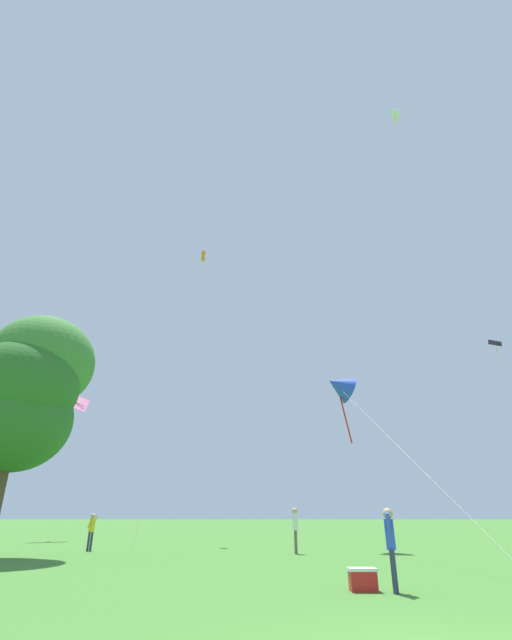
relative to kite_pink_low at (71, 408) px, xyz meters
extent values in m
cube|color=pink|center=(0.04, 0.10, 0.57)|extent=(2.07, 2.00, 1.78)
cylinder|color=#3F382D|center=(0.04, 0.10, 0.57)|extent=(1.74, 0.25, 0.82)
cylinder|color=yellow|center=(-0.01, 0.24, -1.25)|extent=(0.24, 0.41, 2.22)
cylinder|color=silver|center=(-1.13, -5.20, -4.15)|extent=(2.37, 10.61, 9.14)
cube|color=black|center=(36.06, 6.74, 7.59)|extent=(1.42, 0.85, 1.02)
cylinder|color=#3F382D|center=(36.06, 6.74, 7.59)|extent=(0.82, 0.61, 0.51)
cylinder|color=yellow|center=(36.12, 6.66, 6.34)|extent=(0.19, 0.23, 1.67)
cone|color=blue|center=(18.23, -9.18, -0.86)|extent=(2.00, 1.83, 1.85)
cylinder|color=red|center=(18.41, -9.32, -2.69)|extent=(0.47, 0.40, 2.45)
cylinder|color=silver|center=(19.20, -15.11, -4.86)|extent=(1.95, 11.88, 7.73)
cone|color=white|center=(24.20, -7.85, 20.78)|extent=(1.39, 1.33, 1.21)
cylinder|color=yellow|center=(24.15, -7.95, 19.80)|extent=(0.18, 0.27, 1.14)
cylinder|color=silver|center=(24.68, -13.14, 5.98)|extent=(0.97, 10.59, 29.41)
cube|color=orange|center=(9.33, -1.01, 12.66)|extent=(0.35, 0.39, 0.39)
cube|color=orange|center=(9.33, -1.01, 12.12)|extent=(0.35, 0.39, 0.39)
cylinder|color=#3F382D|center=(9.33, -1.01, 12.39)|extent=(0.02, 0.02, 0.76)
cylinder|color=silver|center=(9.51, -1.15, 11.55)|extent=(0.42, 0.34, 1.01)
cylinder|color=silver|center=(8.54, -4.69, 1.80)|extent=(1.59, 7.37, 21.04)
cylinder|color=#665B4C|center=(15.46, -11.51, -8.28)|extent=(0.12, 0.12, 0.88)
cylinder|color=#665B4C|center=(15.44, -11.69, -8.28)|extent=(0.12, 0.12, 0.88)
cube|color=white|center=(15.45, -11.60, -7.51)|extent=(0.23, 0.24, 0.66)
cylinder|color=white|center=(15.47, -11.46, -7.35)|extent=(0.12, 0.30, 0.62)
cylinder|color=white|center=(15.43, -11.73, -7.35)|extent=(0.12, 0.30, 0.62)
sphere|color=tan|center=(15.45, -11.60, -7.06)|extent=(0.24, 0.24, 0.24)
cylinder|color=#2D3351|center=(6.21, -9.84, -8.34)|extent=(0.10, 0.10, 0.77)
cylinder|color=#2D3351|center=(6.13, -9.98, -8.34)|extent=(0.10, 0.10, 0.77)
cube|color=yellow|center=(6.17, -9.91, -7.66)|extent=(0.25, 0.26, 0.58)
cylinder|color=yellow|center=(6.23, -9.80, -7.52)|extent=(0.20, 0.26, 0.54)
cylinder|color=yellow|center=(6.11, -10.01, -7.52)|extent=(0.20, 0.26, 0.54)
sphere|color=tan|center=(6.17, -9.91, -7.27)|extent=(0.21, 0.21, 0.21)
cylinder|color=#2D3351|center=(16.72, -21.92, -8.32)|extent=(0.11, 0.11, 0.80)
cylinder|color=#2D3351|center=(16.77, -21.76, -8.32)|extent=(0.11, 0.11, 0.80)
cube|color=blue|center=(16.74, -21.84, -7.62)|extent=(0.24, 0.25, 0.60)
cylinder|color=blue|center=(16.70, -21.96, -7.47)|extent=(0.16, 0.28, 0.56)
cylinder|color=blue|center=(16.78, -21.72, -7.47)|extent=(0.16, 0.28, 0.56)
sphere|color=tan|center=(16.74, -21.84, -7.21)|extent=(0.22, 0.22, 0.22)
cylinder|color=brown|center=(3.70, -14.23, -5.07)|extent=(0.73, 0.73, 7.30)
ellipsoid|color=#2D6628|center=(3.92, -14.14, -3.61)|extent=(4.39, 4.39, 4.18)
ellipsoid|color=#2D6628|center=(4.05, -14.39, -2.30)|extent=(4.42, 4.42, 3.96)
ellipsoid|color=#427F38|center=(4.26, -13.66, -0.99)|extent=(4.44, 4.44, 4.15)
cube|color=red|center=(16.13, -21.57, -8.53)|extent=(0.56, 0.36, 0.38)
cube|color=white|center=(16.13, -21.57, -8.31)|extent=(0.60, 0.40, 0.06)
camera|label=1|loc=(13.94, -32.50, -7.25)|focal=25.00mm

